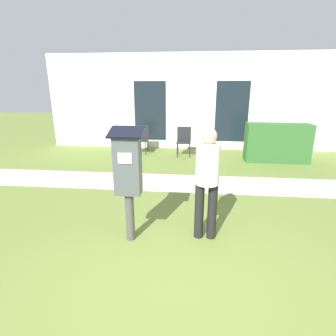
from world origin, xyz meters
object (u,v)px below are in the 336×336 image
object	(u,v)px
parking_meter	(128,171)
outdoor_chair_middle	(184,139)
outdoor_chair_left	(141,137)
person_standing	(207,176)

from	to	relation	value
parking_meter	outdoor_chair_middle	distance (m)	5.04
parking_meter	outdoor_chair_left	xyz separation A→B (m)	(-0.89, 5.18, -0.49)
person_standing	outdoor_chair_left	bearing A→B (deg)	108.80
parking_meter	person_standing	world-z (taller)	parking_meter
person_standing	outdoor_chair_left	world-z (taller)	person_standing
outdoor_chair_left	outdoor_chair_middle	world-z (taller)	same
parking_meter	outdoor_chair_left	distance (m)	5.28
person_standing	outdoor_chair_middle	size ratio (longest dim) A/B	1.76
outdoor_chair_left	outdoor_chair_middle	size ratio (longest dim) A/B	1.00
parking_meter	outdoor_chair_left	world-z (taller)	parking_meter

